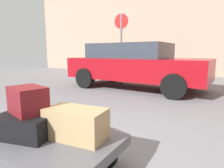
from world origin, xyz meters
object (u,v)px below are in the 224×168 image
suitcase_black_rear_left (30,123)px  duffel_bag_maroon_topmost_pile (28,100)px  duffel_bag_tan_stacked_top (76,123)px  luggage_cart (50,144)px  parked_car (135,64)px  no_parking_sign (121,42)px

suitcase_black_rear_left → duffel_bag_maroon_topmost_pile: 0.24m
suitcase_black_rear_left → duffel_bag_tan_stacked_top: 0.50m
luggage_cart → parked_car: parked_car is taller
suitcase_black_rear_left → no_parking_sign: bearing=93.2°
suitcase_black_rear_left → no_parking_sign: 5.18m
no_parking_sign → duffel_bag_tan_stacked_top: bearing=-67.7°
duffel_bag_maroon_topmost_pile → no_parking_sign: (-1.46, 4.86, 0.81)m
duffel_bag_maroon_topmost_pile → parked_car: 4.63m
no_parking_sign → luggage_cart: bearing=-70.5°
duffel_bag_tan_stacked_top → parked_car: (-1.27, 4.40, 0.28)m
duffel_bag_maroon_topmost_pile → parked_car: parked_car is taller
parked_car → no_parking_sign: (-0.66, 0.30, 0.74)m
suitcase_black_rear_left → duffel_bag_maroon_topmost_pile: (0.00, 0.00, 0.24)m
duffel_bag_tan_stacked_top → no_parking_sign: bearing=106.5°
suitcase_black_rear_left → duffel_bag_maroon_topmost_pile: bearing=0.0°
duffel_bag_tan_stacked_top → parked_car: size_ratio=0.13×
duffel_bag_tan_stacked_top → parked_car: 4.59m
suitcase_black_rear_left → parked_car: 4.64m
suitcase_black_rear_left → parked_car: (-0.80, 4.56, 0.31)m
no_parking_sign → parked_car: bearing=-24.8°
suitcase_black_rear_left → duffel_bag_tan_stacked_top: bearing=4.5°
parked_car → no_parking_sign: size_ratio=1.81×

